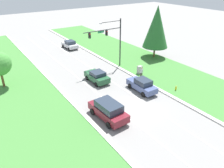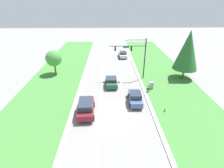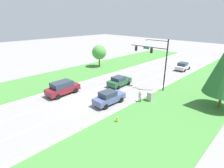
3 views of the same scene
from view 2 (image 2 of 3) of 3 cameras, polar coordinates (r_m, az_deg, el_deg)
ground_plane at (r=24.72m, az=0.20°, el=-9.57°), size 160.00×160.00×0.00m
curb_strip_right at (r=25.43m, az=13.20°, el=-9.02°), size 0.50×90.00×0.15m
curb_strip_left at (r=25.20m, az=-12.93°, el=-9.36°), size 0.50×90.00×0.15m
grass_verge_right at (r=27.21m, az=24.08°, el=-8.39°), size 10.00×90.00×0.08m
grass_verge_left at (r=26.78m, az=-24.12°, el=-8.98°), size 10.00×90.00×0.08m
lane_stripe_inner_left at (r=24.75m, az=-4.03°, el=-9.59°), size 0.14×81.00×0.01m
lane_stripe_inner_right at (r=24.82m, az=4.42°, el=-9.48°), size 0.14×81.00×0.01m
traffic_signal_mast at (r=33.63m, az=7.61°, el=10.07°), size 6.75×0.41×7.98m
slate_blue_sedan at (r=26.85m, az=7.59°, el=-4.39°), size 2.07×4.61×1.80m
forest_sedan at (r=31.80m, az=-0.20°, el=0.79°), size 2.24×4.33×1.63m
burgundy_suv at (r=24.39m, az=-8.50°, el=-7.47°), size 2.49×5.08×2.00m
silver_sedan at (r=48.05m, az=3.55°, el=9.61°), size 2.24×4.42×1.69m
utility_cabinet at (r=31.53m, az=12.66°, el=-0.46°), size 0.70×0.60×1.32m
pedestrian at (r=30.13m, az=11.82°, el=-1.09°), size 0.40×0.25×1.69m
fire_hydrant at (r=25.95m, az=16.94°, el=-8.03°), size 0.34×0.20×0.70m
conifer_near_right_tree at (r=36.23m, az=23.46°, el=10.08°), size 4.63×4.63×9.44m
oak_near_left_tree at (r=38.01m, az=-18.52°, el=7.95°), size 3.27×3.27×5.10m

